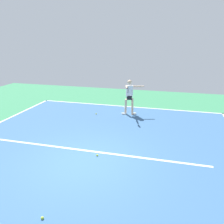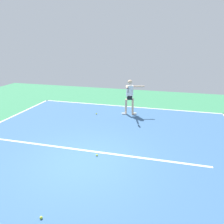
% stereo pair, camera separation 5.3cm
% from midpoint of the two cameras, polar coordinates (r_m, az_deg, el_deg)
% --- Properties ---
extents(ground_plane, '(22.43, 22.43, 0.00)m').
position_cam_midpoint_polar(ground_plane, '(7.56, -7.04, -12.20)').
color(ground_plane, '#388456').
extents(court_surface, '(10.49, 13.17, 0.00)m').
position_cam_midpoint_polar(court_surface, '(7.56, -7.04, -12.19)').
color(court_surface, '#38608E').
rests_on(court_surface, ground_plane).
extents(court_line_baseline_near, '(10.49, 0.10, 0.01)m').
position_cam_midpoint_polar(court_line_baseline_near, '(13.37, 3.41, 1.40)').
color(court_line_baseline_near, white).
rests_on(court_line_baseline_near, ground_plane).
extents(court_line_service, '(7.87, 0.10, 0.01)m').
position_cam_midpoint_polar(court_line_service, '(8.16, -5.08, -9.71)').
color(court_line_service, white).
rests_on(court_line_service, ground_plane).
extents(court_line_centre_mark, '(0.10, 0.30, 0.01)m').
position_cam_midpoint_polar(court_line_centre_mark, '(13.18, 3.23, 1.16)').
color(court_line_centre_mark, white).
rests_on(court_line_centre_mark, ground_plane).
extents(tennis_player, '(1.09, 1.32, 1.82)m').
position_cam_midpoint_polar(tennis_player, '(11.67, 4.24, 4.29)').
color(tennis_player, beige).
rests_on(tennis_player, ground_plane).
extents(tennis_ball_by_sideline, '(0.07, 0.07, 0.07)m').
position_cam_midpoint_polar(tennis_ball_by_sideline, '(7.84, -3.89, -10.64)').
color(tennis_ball_by_sideline, '#CCE033').
rests_on(tennis_ball_by_sideline, ground_plane).
extents(tennis_ball_centre_court, '(0.07, 0.07, 0.07)m').
position_cam_midpoint_polar(tennis_ball_centre_court, '(11.97, -4.09, -0.43)').
color(tennis_ball_centre_court, yellow).
rests_on(tennis_ball_centre_court, ground_plane).
extents(tennis_ball_near_service_line, '(0.07, 0.07, 0.07)m').
position_cam_midpoint_polar(tennis_ball_near_service_line, '(5.71, -17.20, -23.83)').
color(tennis_ball_near_service_line, '#C6E53D').
rests_on(tennis_ball_near_service_line, ground_plane).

